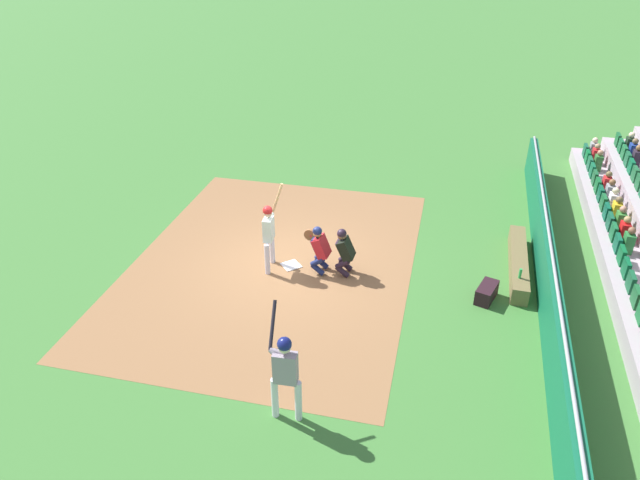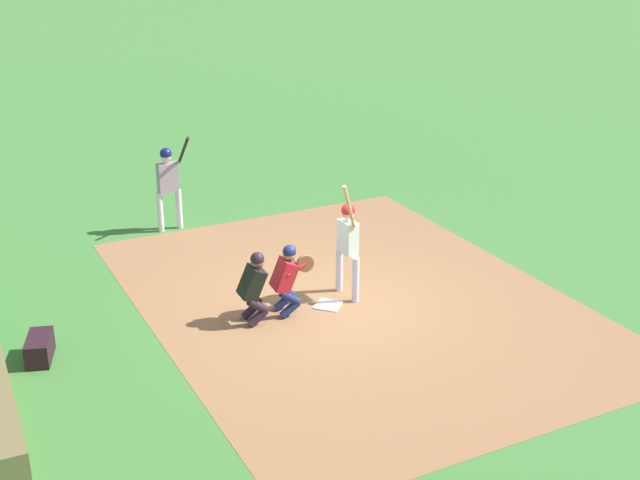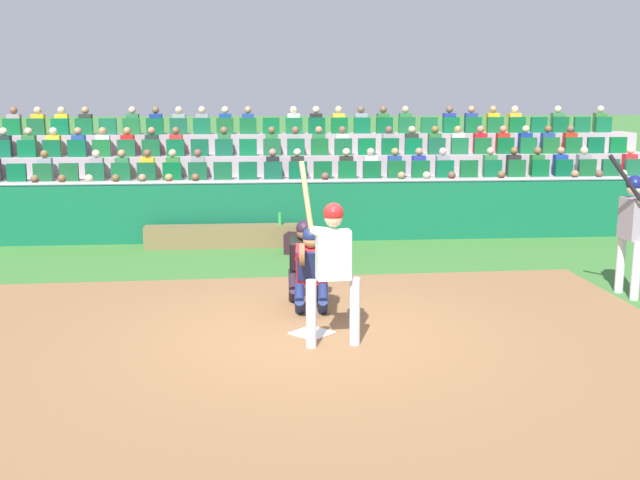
{
  "view_description": "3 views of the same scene",
  "coord_description": "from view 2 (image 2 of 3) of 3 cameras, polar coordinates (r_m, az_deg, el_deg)",
  "views": [
    {
      "loc": [
        -12.12,
        -4.01,
        8.19
      ],
      "look_at": [
        -0.2,
        -0.83,
        1.01
      ],
      "focal_mm": 32.63,
      "sensor_mm": 36.0,
      "label": 1
    },
    {
      "loc": [
        12.26,
        -5.96,
        6.65
      ],
      "look_at": [
        -0.14,
        -0.1,
        1.23
      ],
      "focal_mm": 47.6,
      "sensor_mm": 36.0,
      "label": 2
    },
    {
      "loc": [
        0.67,
        9.48,
        3.12
      ],
      "look_at": [
        -0.2,
        -1.2,
        1.0
      ],
      "focal_mm": 43.1,
      "sensor_mm": 36.0,
      "label": 3
    }
  ],
  "objects": [
    {
      "name": "home_plate_marker",
      "position": [
        15.16,
        0.56,
        -4.39
      ],
      "size": [
        0.62,
        0.62,
        0.02
      ],
      "primitive_type": "cube",
      "rotation": [
        0.0,
        0.0,
        0.79
      ],
      "color": "white",
      "rests_on": "infield_dirt_patch"
    },
    {
      "name": "ground_plane",
      "position": [
        15.17,
        0.56,
        -4.44
      ],
      "size": [
        160.0,
        160.0,
        0.0
      ],
      "primitive_type": "plane",
      "color": "#3A7231"
    },
    {
      "name": "batter_at_plate",
      "position": [
        15.09,
        1.89,
        0.02
      ],
      "size": [
        0.75,
        0.44,
        2.26
      ],
      "color": "silver",
      "rests_on": "ground_plane"
    },
    {
      "name": "catcher_crouching",
      "position": [
        14.6,
        -2.2,
        -2.41
      ],
      "size": [
        0.49,
        0.72,
        1.29
      ],
      "color": "navy",
      "rests_on": "ground_plane"
    },
    {
      "name": "on_deck_batter",
      "position": [
        18.59,
        -10.17,
        4.05
      ],
      "size": [
        0.73,
        0.66,
        2.2
      ],
      "color": "silver",
      "rests_on": "ground_plane"
    },
    {
      "name": "equipment_duffel_bag",
      "position": [
        14.08,
        -18.34,
        -6.92
      ],
      "size": [
        0.83,
        0.56,
        0.39
      ],
      "primitive_type": "cube",
      "rotation": [
        0.0,
        0.0,
        -0.29
      ],
      "color": "black",
      "rests_on": "ground_plane"
    },
    {
      "name": "infield_dirt_patch",
      "position": [
        15.37,
        2.24,
        -4.07
      ],
      "size": [
        9.84,
        7.45,
        0.01
      ],
      "primitive_type": "cube",
      "rotation": [
        0.0,
        0.0,
        0.03
      ],
      "color": "olive",
      "rests_on": "ground_plane"
    },
    {
      "name": "home_plate_umpire",
      "position": [
        14.36,
        -4.45,
        -2.99
      ],
      "size": [
        0.47,
        0.47,
        1.29
      ],
      "color": "#271927",
      "rests_on": "ground_plane"
    }
  ]
}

